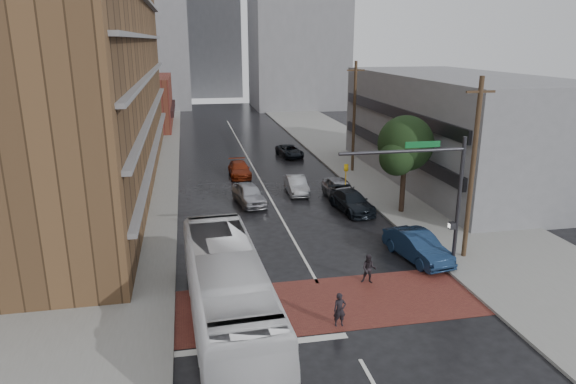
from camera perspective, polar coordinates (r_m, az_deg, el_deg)
ground at (r=24.03m, az=4.85°, el=-12.74°), size 160.00×160.00×0.00m
crosswalk at (r=24.45m, az=4.53°, el=-12.17°), size 14.00×5.00×0.02m
sidewalk_west at (r=46.91m, az=-17.57°, el=1.35°), size 9.00×90.00×0.15m
sidewalk_east at (r=49.76m, az=9.74°, el=2.74°), size 9.00×90.00×0.15m
apartment_block at (r=44.88m, az=-22.64°, el=18.23°), size 10.00×44.00×28.00m
storefront_west at (r=74.80m, az=-15.95°, el=9.58°), size 8.00×16.00×7.00m
building_east at (r=46.55m, az=18.00°, el=6.79°), size 11.00×26.00×9.00m
distant_tower_west at (r=98.52m, az=-16.72°, el=18.35°), size 18.00×16.00×32.00m
distant_tower_east at (r=94.46m, az=1.12°, el=20.32°), size 16.00×14.00×36.00m
distant_tower_center at (r=115.26m, az=-8.57°, el=16.48°), size 12.00×10.00×24.00m
street_tree at (r=35.95m, az=12.91°, el=4.89°), size 4.20×4.10×6.90m
signal_mast at (r=26.46m, az=15.87°, el=0.55°), size 6.50×0.30×7.20m
utility_pole_near at (r=29.04m, az=19.82°, el=2.42°), size 1.60×0.26×10.00m
utility_pole_far at (r=46.98m, az=7.36°, el=8.33°), size 1.60×0.26×10.00m
transit_bus at (r=21.60m, az=-6.70°, el=-11.18°), size 3.45×12.50×3.45m
pedestrian_a at (r=22.39m, az=5.76°, el=-12.91°), size 0.55×0.36×1.51m
pedestrian_b at (r=26.19m, az=8.98°, el=-8.45°), size 0.90×0.81×1.52m
car_travel_a at (r=38.12m, az=-4.36°, el=-0.23°), size 2.52×4.77×1.55m
car_travel_b at (r=40.70m, az=0.93°, el=0.78°), size 1.54×4.20×1.37m
car_travel_c at (r=46.12m, az=-5.42°, el=2.54°), size 1.83×4.45×1.29m
suv_travel at (r=53.75m, az=0.19°, el=4.58°), size 2.59×4.62×1.22m
car_parked_near at (r=29.40m, az=14.21°, el=-5.86°), size 2.50×4.99×1.57m
car_parked_mid at (r=36.74m, az=7.10°, el=-1.06°), size 2.56×5.06×1.41m
car_parked_far at (r=39.35m, az=5.80°, el=0.32°), size 2.05×4.77×1.61m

